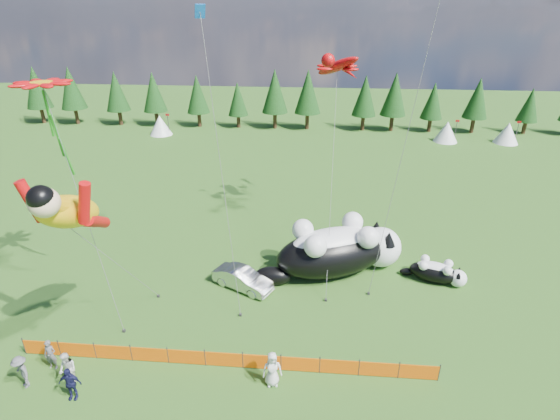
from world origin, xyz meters
name	(u,v)px	position (x,y,z in m)	size (l,w,h in m)	color
ground	(235,328)	(0.00, 0.00, 0.00)	(160.00, 160.00, 0.00)	#103409
safety_fence	(224,359)	(0.00, -3.00, 0.50)	(22.06, 0.06, 1.10)	#262626
tree_line	(288,102)	(0.00, 45.00, 4.00)	(90.00, 4.00, 8.00)	black
festival_tents	(365,130)	(11.00, 40.00, 1.40)	(50.00, 3.20, 2.80)	white
cat_large	(339,249)	(6.24, 6.54, 1.86)	(10.35, 6.62, 3.92)	black
cat_small	(437,272)	(12.95, 5.96, 0.76)	(4.30, 2.51, 1.59)	black
car	(243,279)	(-0.16, 4.07, 0.69)	(1.46, 4.19, 1.38)	silver
spectator_a	(50,355)	(-8.94, -3.83, 0.88)	(0.64, 0.42, 1.75)	#545358
spectator_b	(68,369)	(-7.47, -4.78, 0.96)	(0.93, 0.55, 1.92)	silver
spectator_c	(70,384)	(-6.91, -5.60, 0.93)	(1.09, 0.56, 1.86)	#15163C
spectator_d	(22,372)	(-9.66, -5.12, 0.93)	(1.20, 0.62, 1.86)	#545358
spectator_e	(272,369)	(2.64, -3.92, 0.99)	(0.97, 0.63, 1.98)	silver
superhero_kite	(69,212)	(-6.87, -2.65, 8.65)	(4.91, 7.94, 11.75)	#EAAE0C
gecko_kite	(337,66)	(5.73, 13.94, 13.10)	(6.43, 14.39, 16.92)	#B8090B
flower_kite	(42,87)	(-9.83, 2.06, 13.42)	(5.40, 4.87, 14.19)	#B8090B
diamond_kite_a	(202,29)	(-1.95, 5.07, 16.09)	(2.82, 4.51, 17.87)	blue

